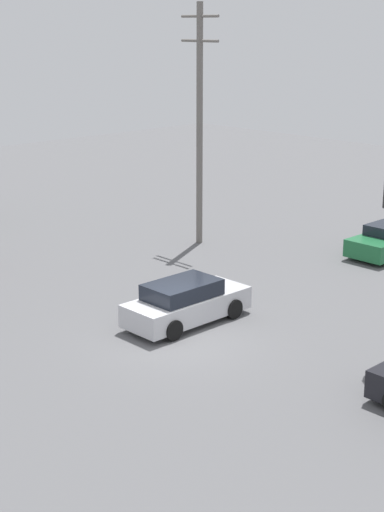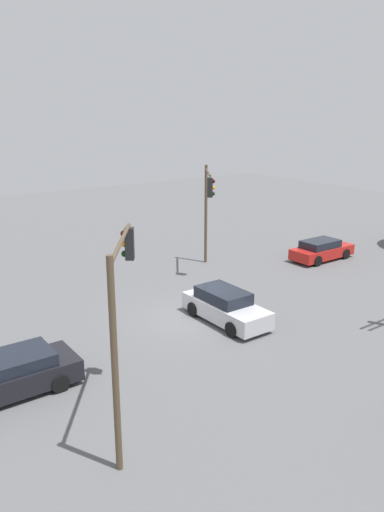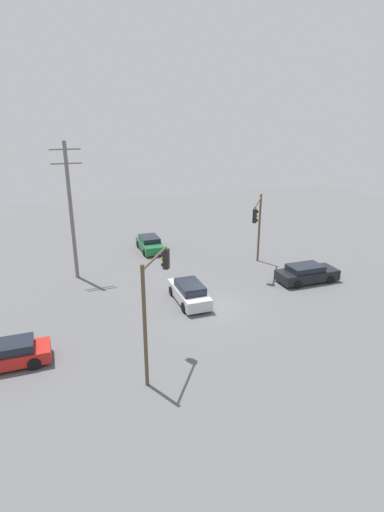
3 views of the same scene
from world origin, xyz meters
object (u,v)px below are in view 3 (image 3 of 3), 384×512
sedan_dark (307,273)px  traffic_signal_main (258,220)px  sedan_silver (189,292)px  sedan_green (150,244)px  traffic_signal_cross (154,293)px  sedan_red (6,355)px

sedan_dark → traffic_signal_main: 5.75m
traffic_signal_main → sedan_dark: bearing=64.6°
sedan_silver → sedan_dark: bearing=2.2°
sedan_dark → traffic_signal_main: (2.29, -3.98, 3.46)m
sedan_silver → sedan_green: 11.95m
sedan_green → traffic_signal_cross: traffic_signal_cross is taller
sedan_green → sedan_red: 19.59m
sedan_silver → sedan_red: (11.24, 3.94, -0.07)m
traffic_signal_cross → sedan_silver: bearing=2.4°
sedan_green → sedan_red: size_ratio=0.99×
sedan_dark → sedan_green: 14.99m
sedan_silver → traffic_signal_cross: traffic_signal_cross is taller
sedan_green → traffic_signal_cross: 19.48m
sedan_silver → traffic_signal_cross: 8.60m
sedan_dark → traffic_signal_cross: 15.97m
sedan_silver → sedan_red: bearing=-160.7°
sedan_silver → sedan_green: (-0.23, -11.95, -0.05)m
sedan_silver → traffic_signal_cross: bearing=-121.6°
sedan_silver → sedan_red: sedan_silver is taller
sedan_dark → sedan_green: (9.52, -11.57, -0.01)m
sedan_silver → sedan_red: 11.91m
sedan_dark → sedan_green: sedan_dark is taller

